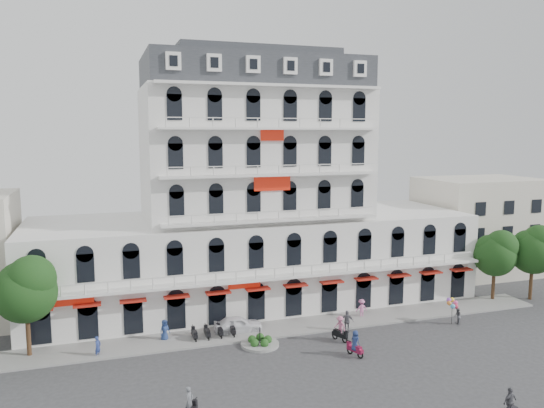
{
  "coord_description": "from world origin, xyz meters",
  "views": [
    {
      "loc": [
        -15.11,
        -34.43,
        17.6
      ],
      "look_at": [
        -0.64,
        10.0,
        11.32
      ],
      "focal_mm": 35.0,
      "sensor_mm": 36.0,
      "label": 1
    }
  ],
  "objects_px": {
    "rider_east": "(355,343)",
    "balloon_vendor": "(455,311)",
    "rider_west": "(190,405)",
    "rider_northeast": "(510,405)",
    "parked_car": "(238,324)",
    "rider_center": "(340,328)"
  },
  "relations": [
    {
      "from": "rider_center",
      "to": "balloon_vendor",
      "type": "distance_m",
      "value": 11.87
    },
    {
      "from": "rider_west",
      "to": "rider_center",
      "type": "height_order",
      "value": "rider_west"
    },
    {
      "from": "rider_northeast",
      "to": "rider_center",
      "type": "distance_m",
      "value": 15.53
    },
    {
      "from": "rider_center",
      "to": "balloon_vendor",
      "type": "xyz_separation_m",
      "value": [
        11.86,
        0.32,
        0.12
      ]
    },
    {
      "from": "balloon_vendor",
      "to": "rider_east",
      "type": "bearing_deg",
      "value": -163.7
    },
    {
      "from": "parked_car",
      "to": "rider_center",
      "type": "bearing_deg",
      "value": -117.61
    },
    {
      "from": "rider_west",
      "to": "rider_northeast",
      "type": "distance_m",
      "value": 19.57
    },
    {
      "from": "parked_car",
      "to": "rider_center",
      "type": "xyz_separation_m",
      "value": [
        7.76,
        -4.64,
        0.45
      ]
    },
    {
      "from": "rider_west",
      "to": "rider_northeast",
      "type": "height_order",
      "value": "rider_northeast"
    },
    {
      "from": "rider_east",
      "to": "balloon_vendor",
      "type": "relative_size",
      "value": 0.87
    },
    {
      "from": "parked_car",
      "to": "rider_west",
      "type": "height_order",
      "value": "rider_west"
    },
    {
      "from": "parked_car",
      "to": "balloon_vendor",
      "type": "bearing_deg",
      "value": -99.13
    },
    {
      "from": "rider_east",
      "to": "balloon_vendor",
      "type": "xyz_separation_m",
      "value": [
        12.05,
        3.52,
        0.24
      ]
    },
    {
      "from": "rider_east",
      "to": "balloon_vendor",
      "type": "distance_m",
      "value": 12.55
    },
    {
      "from": "rider_northeast",
      "to": "rider_west",
      "type": "bearing_deg",
      "value": -28.97
    },
    {
      "from": "rider_west",
      "to": "rider_center",
      "type": "relative_size",
      "value": 1.0
    },
    {
      "from": "rider_east",
      "to": "balloon_vendor",
      "type": "height_order",
      "value": "balloon_vendor"
    },
    {
      "from": "rider_west",
      "to": "rider_east",
      "type": "relative_size",
      "value": 1.04
    },
    {
      "from": "rider_east",
      "to": "rider_northeast",
      "type": "relative_size",
      "value": 0.94
    },
    {
      "from": "rider_west",
      "to": "rider_east",
      "type": "distance_m",
      "value": 15.07
    },
    {
      "from": "parked_car",
      "to": "rider_west",
      "type": "relative_size",
      "value": 1.93
    },
    {
      "from": "parked_car",
      "to": "balloon_vendor",
      "type": "height_order",
      "value": "balloon_vendor"
    }
  ]
}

